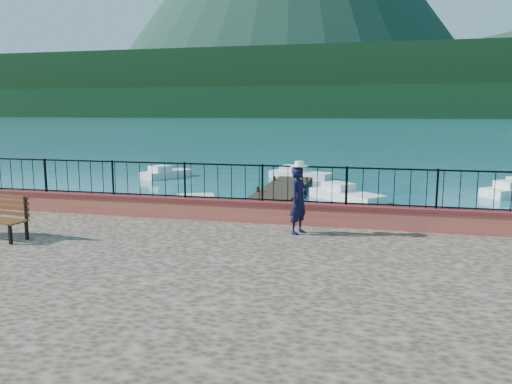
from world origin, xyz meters
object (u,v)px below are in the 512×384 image
at_px(boat_4, 301,172).
at_px(boat_0, 211,204).
at_px(boat_1, 347,192).
at_px(boat_3, 167,171).
at_px(person, 299,200).

bearing_deg(boat_4, boat_0, -80.29).
relative_size(boat_1, boat_3, 1.18).
xyz_separation_m(person, boat_4, (-2.78, 18.77, -1.63)).
distance_m(person, boat_4, 19.04).
height_order(boat_0, boat_3, same).
bearing_deg(boat_3, boat_0, -118.52).
bearing_deg(boat_1, boat_4, 156.00).
bearing_deg(person, boat_0, 54.02).
distance_m(boat_0, boat_3, 11.79).
distance_m(boat_0, boat_4, 11.61).
distance_m(boat_1, boat_4, 7.87).
relative_size(person, boat_4, 0.43).
bearing_deg(person, boat_1, 18.75).
bearing_deg(boat_0, boat_4, 57.88).
distance_m(boat_3, boat_4, 8.44).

